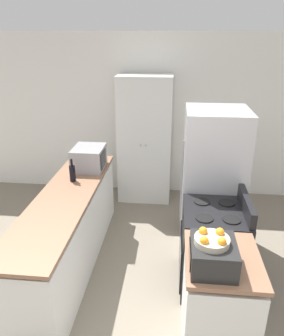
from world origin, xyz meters
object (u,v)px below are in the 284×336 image
Objects in this scene: fruit_bowl at (212,240)px; stove at (212,248)px; microwave at (89,158)px; wine_bottle at (72,173)px; toaster_oven at (213,255)px; pantry_cabinet at (145,140)px; refrigerator at (212,182)px.

stove is at bearing 80.78° from fruit_bowl.
fruit_bowl reaches higher than microwave.
wine_bottle is 0.73× the size of toaster_oven.
pantry_cabinet is 5.19× the size of toaster_oven.
pantry_cabinet is at bearing 127.14° from refrigerator.
fruit_bowl is at bearing -99.22° from stove.
microwave reaches higher than wine_bottle.
pantry_cabinet is at bearing 58.18° from microwave.
microwave is at bearing 77.20° from wine_bottle.
microwave is at bearing 127.58° from toaster_oven.
pantry_cabinet is 7.64× the size of fruit_bowl.
refrigerator is 1.60m from microwave.
refrigerator is at bearing -7.78° from microwave.
refrigerator is at bearing 7.10° from wine_bottle.
pantry_cabinet is 2.98m from fruit_bowl.
fruit_bowl reaches higher than stove.
toaster_oven is at bearing -74.77° from pantry_cabinet.
refrigerator is 1.64m from toaster_oven.
stove is 0.60× the size of refrigerator.
toaster_oven is (1.42, -1.85, -0.04)m from microwave.
refrigerator is at bearing 87.25° from stove.
pantry_cabinet is 2.26m from stove.
fruit_bowl is (1.50, -1.42, 0.14)m from wine_bottle.
toaster_oven is at bearing -43.13° from wine_bottle.
wine_bottle is (-1.68, -0.21, 0.13)m from refrigerator.
refrigerator is 1.66m from fruit_bowl.
wine_bottle is at bearing 136.51° from fruit_bowl.
toaster_oven is at bearing -52.42° from microwave.
toaster_oven is 0.14m from fruit_bowl.
fruit_bowl is (1.40, -1.85, 0.10)m from microwave.
pantry_cabinet is at bearing 114.31° from stove.
pantry_cabinet reaches higher than fruit_bowl.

